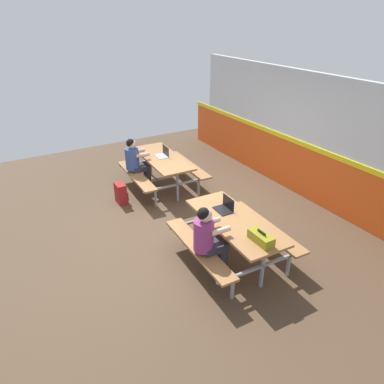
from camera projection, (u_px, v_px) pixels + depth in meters
The scene contains 10 objects.
ground_plane at pixel (188, 218), 6.97m from camera, with size 10.00×10.00×0.02m, color #4C3826.
accent_backdrop at pixel (296, 136), 7.59m from camera, with size 8.00×0.14×2.60m.
picnic_table_left at pixel (163, 164), 7.92m from camera, with size 1.90×1.62×0.74m.
picnic_table_right at pixel (234, 229), 5.56m from camera, with size 1.90×1.62×0.74m.
student_nearer at pixel (136, 160), 7.78m from camera, with size 0.37×0.53×1.21m.
student_further at pixel (208, 236), 5.15m from camera, with size 0.37×0.53×1.21m.
laptop_silver at pixel (163, 154), 7.87m from camera, with size 0.33×0.23×0.22m.
laptop_dark at pixel (225, 207), 5.74m from camera, with size 0.33×0.23×0.22m.
toolbox_grey at pixel (261, 238), 4.93m from camera, with size 0.40×0.18×0.18m.
backpack_dark at pixel (121, 193), 7.42m from camera, with size 0.30×0.22×0.44m.
Camera 1 is at (5.18, -2.93, 3.64)m, focal length 32.97 mm.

